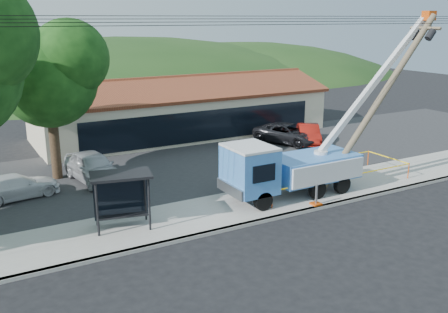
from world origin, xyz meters
TOP-DOWN VIEW (x-y plane):
  - ground at (0.00, 0.00)m, footprint 120.00×120.00m
  - curb at (0.00, 2.10)m, footprint 60.00×0.25m
  - sidewalk at (0.00, 4.00)m, footprint 60.00×4.00m
  - parking_lot at (0.00, 12.00)m, footprint 60.00×12.00m
  - strip_mall at (4.00, 19.98)m, footprint 22.50×8.53m
  - tree_lot at (-7.00, 13.00)m, footprint 6.30×5.60m
  - hill_center at (10.00, 55.00)m, footprint 89.60×64.00m
  - hill_east at (30.00, 55.00)m, footprint 72.80×52.00m
  - utility_truck at (2.72, 4.06)m, footprint 12.78×3.92m
  - leaning_pole at (8.33, 3.56)m, footprint 7.55×1.95m
  - bus_shelter at (-5.96, 4.45)m, footprint 2.81×2.07m
  - caution_tape at (5.57, 4.57)m, footprint 9.38×3.16m
  - car_silver at (-5.34, 11.44)m, footprint 2.63×5.06m
  - car_red at (10.67, 12.47)m, footprint 3.40×4.25m
  - car_white at (-9.50, 10.57)m, footprint 4.55×2.50m
  - car_dark at (9.36, 13.19)m, footprint 4.17×5.65m

SIDE VIEW (x-z plane):
  - ground at x=0.00m, z-range 0.00..0.00m
  - hill_center at x=10.00m, z-range -16.00..16.00m
  - hill_east at x=30.00m, z-range -13.00..13.00m
  - car_silver at x=-5.34m, z-range -0.82..0.82m
  - car_red at x=10.67m, z-range -0.68..0.68m
  - car_white at x=-9.50m, z-range -0.62..0.62m
  - car_dark at x=9.36m, z-range -0.71..0.71m
  - parking_lot at x=0.00m, z-range 0.00..0.10m
  - curb at x=0.00m, z-range 0.00..0.15m
  - sidewalk at x=0.00m, z-range 0.00..0.15m
  - caution_tape at x=5.57m, z-range 0.37..1.28m
  - utility_truck at x=2.72m, z-range -2.82..6.32m
  - strip_mall at x=4.00m, z-range -0.46..4.22m
  - bus_shelter at x=-5.96m, z-range 0.71..3.16m
  - leaning_pole at x=8.33m, z-range 0.48..9.58m
  - tree_lot at x=-7.00m, z-range 1.74..10.68m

